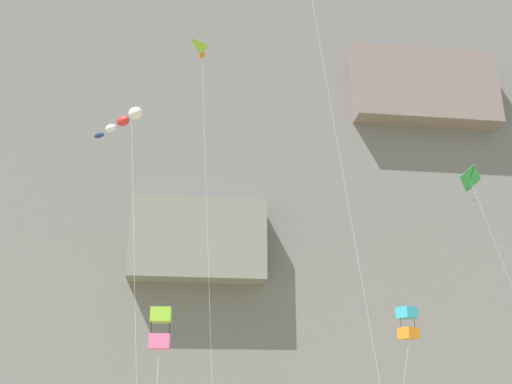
{
  "coord_description": "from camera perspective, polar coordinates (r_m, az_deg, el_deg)",
  "views": [
    {
      "loc": [
        -1.56,
        -5.22,
        3.4
      ],
      "look_at": [
        2.18,
        24.35,
        14.21
      ],
      "focal_mm": 42.45,
      "sensor_mm": 36.0,
      "label": 1
    }
  ],
  "objects": [
    {
      "name": "kite_delta_mid_right",
      "position": [
        41.46,
        -4.48,
        12.17
      ],
      "size": [
        1.67,
        2.83,
        26.22
      ],
      "color": "#8CCC33",
      "rests_on": "ground"
    },
    {
      "name": "kite_box_high_left",
      "position": [
        34.82,
        14.11,
        -11.9
      ],
      "size": [
        2.73,
        2.23,
        8.78
      ],
      "color": "#38B2D1",
      "rests_on": "ground"
    },
    {
      "name": "kite_diamond_far_right",
      "position": [
        53.16,
        19.68,
        0.91
      ],
      "size": [
        3.68,
        5.38,
        22.83
      ],
      "color": "green",
      "rests_on": "ground"
    },
    {
      "name": "kite_box_mid_left",
      "position": [
        26.79,
        -9.0,
        -12.59
      ],
      "size": [
        0.91,
        4.91,
        7.59
      ],
      "color": "#8CCC33",
      "rests_on": "ground"
    },
    {
      "name": "kite_windsock_front_field",
      "position": [
        41.02,
        -12.33,
        6.59
      ],
      "size": [
        4.95,
        7.51,
        22.02
      ],
      "color": "white",
      "rests_on": "ground"
    },
    {
      "name": "cliff_face",
      "position": [
        77.05,
        -5.54,
        1.56
      ],
      "size": [
        180.0,
        28.13,
        63.0
      ],
      "color": "slate",
      "rests_on": "ground"
    }
  ]
}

